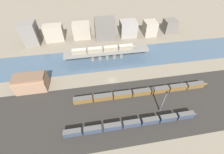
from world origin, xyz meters
TOP-DOWN VIEW (x-y plane):
  - ground_plane at (0.00, 0.00)m, footprint 400.00×400.00m
  - railbed_yard at (0.00, -24.00)m, footprint 280.00×42.00m
  - river_water at (0.00, 24.38)m, footprint 320.00×28.56m
  - bridge at (-0.00, 24.38)m, footprint 65.32×8.22m
  - train_on_bridge at (-1.71, 24.38)m, footprint 49.99×2.94m
  - train_yard_near at (5.63, -34.44)m, footprint 73.07×2.65m
  - train_yard_mid at (17.60, -14.81)m, footprint 87.75×3.12m
  - warehouse_building at (-51.82, 1.94)m, footprint 19.19×11.49m
  - signal_tower at (23.08, -28.19)m, footprint 1.00×0.89m
  - city_block_far_left at (-62.02, 57.20)m, footprint 12.43×12.60m
  - city_block_left at (-43.09, 59.69)m, footprint 16.48×9.04m
  - city_block_center at (-18.59, 60.88)m, footprint 15.62×10.46m
  - city_block_right at (2.62, 56.38)m, footprint 17.84×12.97m
  - city_block_far_right at (24.75, 56.97)m, footprint 15.05×12.24m
  - city_block_tall at (45.69, 55.75)m, footprint 11.45×12.11m
  - city_block_low at (66.85, 57.85)m, footprint 11.48×11.19m

SIDE VIEW (x-z plane):
  - ground_plane at x=0.00m, z-range 0.00..0.00m
  - river_water at x=0.00m, z-range 0.00..0.01m
  - railbed_yard at x=0.00m, z-range 0.00..0.01m
  - train_yard_mid at x=17.60m, z-range -0.03..3.84m
  - train_yard_near at x=5.63m, z-range -0.03..4.01m
  - warehouse_building at x=-51.82m, z-range -0.26..10.39m
  - bridge at x=0.00m, z-range 2.00..9.66m
  - city_block_low at x=66.85m, z-range 0.00..12.19m
  - city_block_tall at x=45.69m, z-range 0.00..13.17m
  - city_block_center at x=-18.59m, z-range 0.00..14.13m
  - city_block_far_right at x=24.75m, z-range 0.00..14.42m
  - city_block_left at x=-43.09m, z-range 0.00..14.74m
  - signal_tower at x=23.08m, z-range -0.06..17.05m
  - city_block_right at x=2.62m, z-range 0.00..18.59m
  - train_on_bridge at x=-1.71m, z-range 7.63..11.38m
  - city_block_far_left at x=-62.02m, z-range 0.00..19.67m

